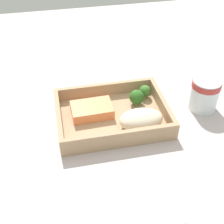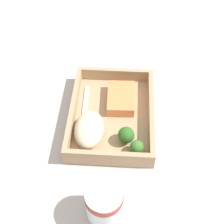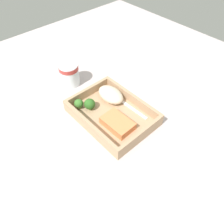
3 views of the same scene
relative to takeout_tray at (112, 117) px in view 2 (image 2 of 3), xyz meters
The scene contains 10 objects.
ground_plane 1.60cm from the takeout_tray, ahead, with size 160.00×160.00×2.00cm, color #BDAFB0.
takeout_tray is the anchor object (origin of this frame).
tray_rim 2.43cm from the takeout_tray, ahead, with size 28.95×21.43×3.65cm.
salmon_fillet 5.80cm from the takeout_tray, 157.68° to the left, with size 10.82×7.17×2.78cm, color #EE854F.
mashed_potatoes 8.75cm from the takeout_tray, 38.91° to the right, with size 11.28×7.25×4.54cm, color beige.
broccoli_floret_1 9.14cm from the takeout_tray, 26.62° to the left, with size 4.05×4.05×4.42cm.
broccoli_floret_2 12.95cm from the takeout_tray, 30.90° to the left, with size 3.30×3.30×3.80cm.
fork 7.47cm from the takeout_tray, 96.57° to the right, with size 15.84×2.30×0.44cm.
paper_cup 26.12cm from the takeout_tray, ahead, with size 7.80×7.80×9.20cm.
receipt_slip 24.88cm from the takeout_tray, 80.15° to the right, with size 9.11×15.70×0.24cm, color white.
Camera 2 is at (51.56, 3.14, 64.93)cm, focal length 50.00 mm.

